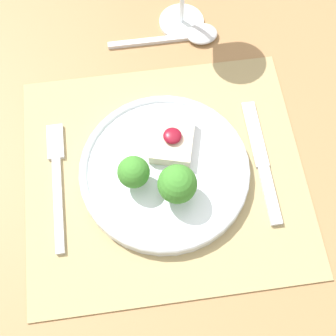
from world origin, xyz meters
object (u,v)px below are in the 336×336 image
at_px(fork, 57,176).
at_px(knife, 263,169).
at_px(dinner_plate, 167,170).
at_px(spoon, 190,35).

height_order(fork, knife, knife).
bearing_deg(dinner_plate, fork, 173.48).
bearing_deg(spoon, fork, -136.65).
bearing_deg(fork, dinner_plate, -8.41).
relative_size(dinner_plate, spoon, 1.34).
xyz_separation_m(dinner_plate, fork, (-0.16, 0.02, -0.01)).
bearing_deg(dinner_plate, knife, -4.53).
xyz_separation_m(dinner_plate, knife, (0.14, -0.01, -0.01)).
bearing_deg(spoon, dinner_plate, -107.40).
relative_size(knife, spoon, 1.08).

